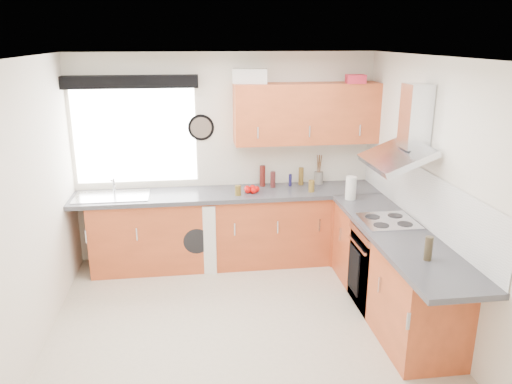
{
  "coord_description": "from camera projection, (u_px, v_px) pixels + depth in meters",
  "views": [
    {
      "loc": [
        -0.41,
        -4.11,
        2.66
      ],
      "look_at": [
        0.25,
        0.85,
        1.1
      ],
      "focal_mm": 35.0,
      "sensor_mm": 36.0,
      "label": 1
    }
  ],
  "objects": [
    {
      "name": "wall_back",
      "position": [
        225.0,
        158.0,
        6.06
      ],
      "size": [
        3.6,
        0.02,
        2.5
      ],
      "primitive_type": "cube",
      "color": "silver",
      "rests_on": "ground_plane"
    },
    {
      "name": "wall_clock",
      "position": [
        201.0,
        128.0,
        5.89
      ],
      "size": [
        0.31,
        0.04,
        0.31
      ],
      "primitive_type": "cylinder",
      "rotation": [
        1.57,
        0.0,
        0.0
      ],
      "color": "black",
      "rests_on": "wall_back"
    },
    {
      "name": "ceiling",
      "position": [
        239.0,
        58.0,
        3.99
      ],
      "size": [
        3.6,
        3.6,
        0.02
      ],
      "primitive_type": "cube",
      "color": "white",
      "rests_on": "wall_back"
    },
    {
      "name": "kitchen_roll",
      "position": [
        351.0,
        188.0,
        5.59
      ],
      "size": [
        0.13,
        0.13,
        0.26
      ],
      "primitive_type": "cylinder",
      "rotation": [
        0.0,
        0.0,
        0.13
      ],
      "color": "silver",
      "rests_on": "worktop_right"
    },
    {
      "name": "base_cab_right",
      "position": [
        391.0,
        272.0,
        4.94
      ],
      "size": [
        0.58,
        2.1,
        0.86
      ],
      "primitive_type": "cube",
      "color": "#A54420",
      "rests_on": "ground_plane"
    },
    {
      "name": "sink",
      "position": [
        112.0,
        193.0,
        5.7
      ],
      "size": [
        0.84,
        0.46,
        0.1
      ],
      "primitive_type": null,
      "color": "silver",
      "rests_on": "worktop_back"
    },
    {
      "name": "ground_plane",
      "position": [
        242.0,
        330.0,
        4.73
      ],
      "size": [
        3.6,
        3.6,
        0.0
      ],
      "primitive_type": "plane",
      "color": "beige"
    },
    {
      "name": "wall_left",
      "position": [
        25.0,
        215.0,
        4.13
      ],
      "size": [
        0.02,
        3.6,
        2.5
      ],
      "primitive_type": "cube",
      "color": "silver",
      "rests_on": "ground_plane"
    },
    {
      "name": "upper_cabinets",
      "position": [
        306.0,
        113.0,
        5.85
      ],
      "size": [
        1.7,
        0.35,
        0.7
      ],
      "primitive_type": "cube",
      "color": "#A54420",
      "rests_on": "wall_back"
    },
    {
      "name": "base_cab_corner",
      "position": [
        348.0,
        224.0,
        6.21
      ],
      "size": [
        0.6,
        0.6,
        0.86
      ],
      "primitive_type": "cube",
      "color": "#A54420",
      "rests_on": "ground_plane"
    },
    {
      "name": "storage_box",
      "position": [
        356.0,
        79.0,
        5.7
      ],
      "size": [
        0.23,
        0.2,
        0.1
      ],
      "primitive_type": "cube",
      "rotation": [
        0.0,
        0.0,
        -0.11
      ],
      "color": "red",
      "rests_on": "upper_cabinets"
    },
    {
      "name": "washing_machine",
      "position": [
        196.0,
        232.0,
        6.0
      ],
      "size": [
        0.68,
        0.66,
        0.84
      ],
      "primitive_type": "cube",
      "rotation": [
        0.0,
        0.0,
        -0.22
      ],
      "color": "silver",
      "rests_on": "ground_plane"
    },
    {
      "name": "hob_plate",
      "position": [
        388.0,
        221.0,
        4.93
      ],
      "size": [
        0.52,
        0.52,
        0.01
      ],
      "primitive_type": "cube",
      "color": "silver",
      "rests_on": "worktop_right"
    },
    {
      "name": "utensil_pot",
      "position": [
        319.0,
        178.0,
        6.19
      ],
      "size": [
        0.12,
        0.12,
        0.15
      ],
      "primitive_type": "cylinder",
      "rotation": [
        0.0,
        0.0,
        0.14
      ],
      "color": "slate",
      "rests_on": "worktop_back"
    },
    {
      "name": "jar_0",
      "position": [
        311.0,
        186.0,
        5.87
      ],
      "size": [
        0.07,
        0.07,
        0.14
      ],
      "primitive_type": "cylinder",
      "color": "brown",
      "rests_on": "worktop_back"
    },
    {
      "name": "bottle_0",
      "position": [
        428.0,
        248.0,
        4.06
      ],
      "size": [
        0.07,
        0.07,
        0.2
      ],
      "primitive_type": "cylinder",
      "color": "#3A3120",
      "rests_on": "worktop_right"
    },
    {
      "name": "splashback",
      "position": [
        419.0,
        195.0,
        4.89
      ],
      "size": [
        0.01,
        3.0,
        0.54
      ],
      "primitive_type": "cube",
      "color": "white",
      "rests_on": "wall_right"
    },
    {
      "name": "base_cab_back",
      "position": [
        220.0,
        230.0,
        6.02
      ],
      "size": [
        3.0,
        0.58,
        0.86
      ],
      "primitive_type": "cube",
      "color": "#A54420",
      "rests_on": "ground_plane"
    },
    {
      "name": "window_blind",
      "position": [
        131.0,
        82.0,
        5.56
      ],
      "size": [
        1.5,
        0.18,
        0.14
      ],
      "primitive_type": "cube",
      "color": "black",
      "rests_on": "wall_back"
    },
    {
      "name": "jar_2",
      "position": [
        238.0,
        190.0,
        5.74
      ],
      "size": [
        0.07,
        0.07,
        0.12
      ],
      "primitive_type": "cylinder",
      "color": "brown",
      "rests_on": "worktop_back"
    },
    {
      "name": "jar_1",
      "position": [
        301.0,
        176.0,
        6.14
      ],
      "size": [
        0.06,
        0.06,
        0.22
      ],
      "primitive_type": "cylinder",
      "color": "brown",
      "rests_on": "worktop_back"
    },
    {
      "name": "wall_front",
      "position": [
        276.0,
        314.0,
        2.66
      ],
      "size": [
        3.6,
        0.02,
        2.5
      ],
      "primitive_type": "cube",
      "color": "silver",
      "rests_on": "ground_plane"
    },
    {
      "name": "jar_3",
      "position": [
        262.0,
        176.0,
        6.08
      ],
      "size": [
        0.07,
        0.07,
        0.26
      ],
      "primitive_type": "cylinder",
      "color": "#4F1510",
      "rests_on": "worktop_back"
    },
    {
      "name": "jar_4",
      "position": [
        290.0,
        180.0,
        6.09
      ],
      "size": [
        0.04,
        0.04,
        0.15
      ],
      "primitive_type": "cylinder",
      "color": "#181547",
      "rests_on": "worktop_back"
    },
    {
      "name": "jar_5",
      "position": [
        273.0,
        179.0,
        6.04
      ],
      "size": [
        0.06,
        0.06,
        0.19
      ],
      "primitive_type": "cylinder",
      "color": "#481A1A",
      "rests_on": "worktop_back"
    },
    {
      "name": "oven",
      "position": [
        385.0,
        266.0,
        5.08
      ],
      "size": [
        0.56,
        0.58,
        0.85
      ],
      "primitive_type": "cube",
      "color": "black",
      "rests_on": "ground_plane"
    },
    {
      "name": "extractor_hood",
      "position": [
        406.0,
        136.0,
        4.69
      ],
      "size": [
        0.52,
        0.78,
        0.66
      ],
      "primitive_type": null,
      "color": "silver",
      "rests_on": "wall_right"
    },
    {
      "name": "casserole",
      "position": [
        250.0,
        76.0,
        5.73
      ],
      "size": [
        0.43,
        0.34,
        0.16
      ],
      "primitive_type": "cube",
      "rotation": [
        0.0,
        0.0,
        -0.16
      ],
      "color": "silver",
      "rests_on": "upper_cabinets"
    },
    {
      "name": "worktop_right",
      "position": [
        400.0,
        235.0,
        4.66
      ],
      "size": [
        0.62,
        2.42,
        0.05
      ],
      "primitive_type": "cube",
      "color": "#36363A",
      "rests_on": "base_cab_right"
    },
    {
      "name": "window",
      "position": [
        135.0,
        136.0,
        5.83
      ],
      "size": [
        1.4,
        0.02,
        1.1
      ],
      "primitive_type": "cube",
      "color": "silver",
      "rests_on": "wall_back"
    },
    {
      "name": "tomato_cluster",
      "position": [
        251.0,
        189.0,
        5.86
      ],
      "size": [
        0.2,
        0.2,
        0.07
      ],
      "primitive_type": null,
      "rotation": [
        0.0,
        0.0,
        -0.28
      ],
      "color": "#BD0806",
      "rests_on": "worktop_back"
    },
    {
      "name": "wall_right",
      "position": [
        435.0,
        197.0,
        4.59
      ],
      "size": [
        0.02,
        3.6,
        2.5
      ],
      "primitive_type": "cube",
      "color": "silver",
      "rests_on": "ground_plane"
    },
    {
      "name": "worktop_back",
      "position": [
        228.0,
        194.0,
        5.89
      ],
      "size": [
        3.6,
        0.62,
        0.05
      ],
      "primitive_type": "cube",
      "color": "#36363A",
      "rests_on": "base_cab_back"
    }
  ]
}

